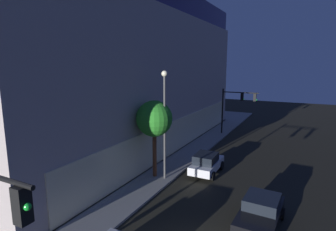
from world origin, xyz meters
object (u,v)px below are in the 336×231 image
object	(u,v)px
traffic_light_far_corner	(236,102)
street_lamp_sidewalk	(165,113)
modern_building	(86,71)
sidewalk_tree	(154,119)
car_black	(261,212)
car_white	(207,163)

from	to	relation	value
traffic_light_far_corner	street_lamp_sidewalk	distance (m)	15.92
modern_building	street_lamp_sidewalk	world-z (taller)	modern_building
street_lamp_sidewalk	traffic_light_far_corner	bearing A→B (deg)	-5.51
modern_building	sidewalk_tree	world-z (taller)	modern_building
street_lamp_sidewalk	sidewalk_tree	size ratio (longest dim) A/B	1.37
traffic_light_far_corner	car_black	distance (m)	19.97
street_lamp_sidewalk	car_black	xyz separation A→B (m)	(-2.96, -7.44, -4.42)
street_lamp_sidewalk	car_white	size ratio (longest dim) A/B	1.99
modern_building	street_lamp_sidewalk	xyz separation A→B (m)	(-6.91, -13.99, -2.77)
traffic_light_far_corner	sidewalk_tree	bearing A→B (deg)	171.28
modern_building	car_white	distance (m)	18.36
modern_building	traffic_light_far_corner	size ratio (longest dim) A/B	6.25
modern_building	car_white	bearing A→B (deg)	-104.40
car_black	car_white	xyz separation A→B (m)	(5.67, 5.05, 0.05)
street_lamp_sidewalk	car_black	size ratio (longest dim) A/B	1.79
modern_building	sidewalk_tree	size ratio (longest dim) A/B	5.96
traffic_light_far_corner	car_black	world-z (taller)	traffic_light_far_corner
traffic_light_far_corner	car_white	size ratio (longest dim) A/B	1.38
traffic_light_far_corner	car_white	bearing A→B (deg)	-176.24
modern_building	car_black	xyz separation A→B (m)	(-9.87, -21.43, -7.19)
modern_building	sidewalk_tree	xyz separation A→B (m)	(-6.87, -13.10, -3.35)
car_black	traffic_light_far_corner	bearing A→B (deg)	17.47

